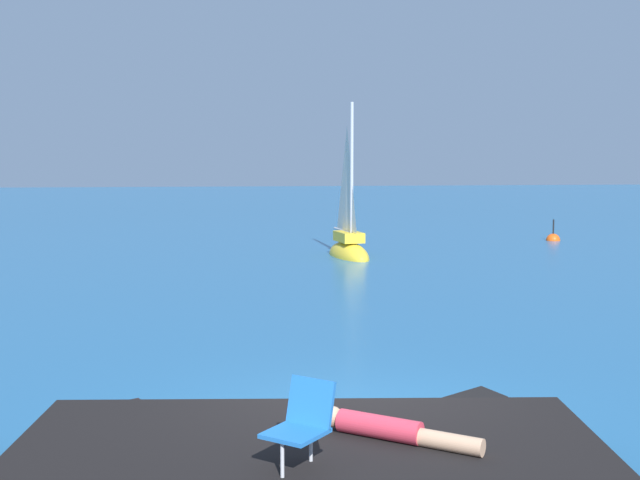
{
  "coord_description": "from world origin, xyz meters",
  "views": [
    {
      "loc": [
        -1.65,
        -10.07,
        3.4
      ],
      "look_at": [
        1.32,
        13.48,
        0.95
      ],
      "focal_mm": 46.13,
      "sensor_mm": 36.0,
      "label": 1
    }
  ],
  "objects_px": {
    "person_sunbather": "(391,429)",
    "marker_buoy": "(553,240)",
    "sailboat_near": "(349,248)",
    "beach_chair": "(302,420)"
  },
  "relations": [
    {
      "from": "person_sunbather",
      "to": "marker_buoy",
      "type": "distance_m",
      "value": 26.0
    },
    {
      "from": "person_sunbather",
      "to": "beach_chair",
      "type": "distance_m",
      "value": 1.17
    },
    {
      "from": "person_sunbather",
      "to": "marker_buoy",
      "type": "relative_size",
      "value": 1.32
    },
    {
      "from": "sailboat_near",
      "to": "person_sunbather",
      "type": "relative_size",
      "value": 3.78
    },
    {
      "from": "person_sunbather",
      "to": "beach_chair",
      "type": "bearing_deg",
      "value": -112.68
    },
    {
      "from": "sailboat_near",
      "to": "beach_chair",
      "type": "height_order",
      "value": "sailboat_near"
    },
    {
      "from": "sailboat_near",
      "to": "person_sunbather",
      "type": "height_order",
      "value": "sailboat_near"
    },
    {
      "from": "marker_buoy",
      "to": "person_sunbather",
      "type": "bearing_deg",
      "value": -116.52
    },
    {
      "from": "person_sunbather",
      "to": "marker_buoy",
      "type": "bearing_deg",
      "value": 99.98
    },
    {
      "from": "sailboat_near",
      "to": "marker_buoy",
      "type": "bearing_deg",
      "value": 105.51
    }
  ]
}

